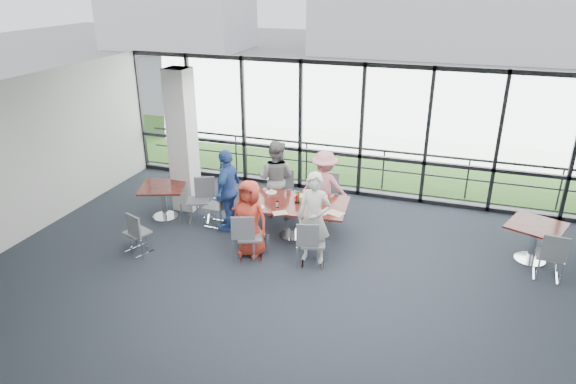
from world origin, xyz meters
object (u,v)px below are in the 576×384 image
(diner_near_left, at_px, (250,218))
(chair_main_fl, at_px, (281,192))
(chair_main_nr, at_px, (313,243))
(diner_far_left, at_px, (276,179))
(chair_spare_la, at_px, (137,232))
(main_table, at_px, (293,207))
(side_table_left, at_px, (163,190))
(diner_far_right, at_px, (324,186))
(chair_main_fr, at_px, (325,197))
(structural_column, at_px, (183,141))
(side_table_right, at_px, (536,230))
(diner_near_right, at_px, (314,218))
(chair_main_end, at_px, (216,206))
(diner_end, at_px, (228,190))
(chair_spare_lb, at_px, (198,201))
(chair_main_nl, at_px, (251,237))
(chair_spare_r, at_px, (550,255))

(diner_near_left, relative_size, chair_main_fl, 1.68)
(chair_main_nr, bearing_deg, diner_far_left, 112.71)
(chair_main_fl, height_order, chair_spare_la, chair_main_fl)
(main_table, relative_size, diner_near_left, 1.51)
(side_table_left, relative_size, diner_far_left, 0.69)
(diner_far_right, distance_m, chair_spare_la, 3.97)
(diner_far_right, distance_m, chair_main_fr, 0.37)
(diner_far_right, relative_size, chair_spare_la, 1.85)
(structural_column, xyz_separation_m, side_table_left, (-0.22, -0.64, -0.96))
(side_table_right, height_order, chair_spare_la, chair_spare_la)
(diner_near_right, bearing_deg, chair_main_end, 164.71)
(diner_end, distance_m, chair_spare_lb, 0.89)
(diner_far_left, height_order, chair_spare_la, diner_far_left)
(main_table, bearing_deg, chair_main_nr, -58.62)
(diner_near_left, relative_size, chair_spare_la, 1.78)
(diner_near_right, bearing_deg, chair_spare_lb, 165.89)
(diner_near_left, relative_size, chair_main_fr, 1.61)
(diner_near_left, height_order, diner_near_right, diner_near_right)
(chair_main_nl, bearing_deg, side_table_right, -1.19)
(diner_near_right, relative_size, chair_spare_r, 1.97)
(chair_main_nl, relative_size, chair_main_end, 1.04)
(chair_main_fl, distance_m, chair_spare_r, 5.55)
(main_table, xyz_separation_m, chair_main_fl, (-0.65, 1.10, -0.19))
(side_table_left, relative_size, chair_main_nl, 1.31)
(structural_column, relative_size, chair_spare_r, 3.59)
(diner_far_left, distance_m, chair_main_end, 1.44)
(diner_far_right, bearing_deg, diner_near_right, 96.63)
(chair_main_fr, distance_m, chair_spare_lb, 2.80)
(main_table, bearing_deg, diner_end, 178.49)
(diner_near_right, xyz_separation_m, chair_main_fr, (-0.29, 1.94, -0.41))
(diner_near_right, distance_m, chair_spare_r, 4.19)
(chair_spare_la, bearing_deg, chair_main_nl, 34.27)
(side_table_left, xyz_separation_m, side_table_right, (7.54, 0.55, -0.00))
(main_table, distance_m, chair_main_fl, 1.30)
(side_table_right, xyz_separation_m, diner_near_left, (-5.10, -1.45, 0.11))
(diner_far_left, xyz_separation_m, chair_spare_lb, (-1.51, -0.81, -0.40))
(diner_near_right, distance_m, diner_far_right, 1.78)
(chair_main_nl, xyz_separation_m, chair_spare_lb, (-1.71, 1.15, 0.01))
(diner_near_left, relative_size, chair_spare_lb, 1.62)
(diner_far_right, bearing_deg, side_table_right, 171.59)
(side_table_right, distance_m, chair_main_nr, 4.13)
(chair_main_nl, bearing_deg, chair_spare_r, -7.47)
(side_table_right, distance_m, diner_end, 5.99)
(diner_far_left, bearing_deg, chair_spare_la, 52.71)
(chair_main_nr, relative_size, chair_main_fr, 0.94)
(chair_main_fr, bearing_deg, chair_spare_la, 36.66)
(side_table_right, bearing_deg, diner_near_left, -164.10)
(side_table_left, height_order, chair_main_nl, chair_main_nl)
(side_table_right, bearing_deg, main_table, -174.01)
(chair_main_end, bearing_deg, main_table, 94.10)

